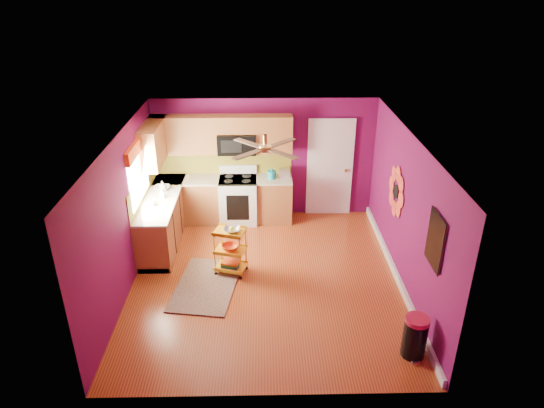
{
  "coord_description": "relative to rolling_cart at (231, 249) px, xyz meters",
  "views": [
    {
      "loc": [
        -0.04,
        -6.87,
        4.77
      ],
      "look_at": [
        0.11,
        0.4,
        1.23
      ],
      "focal_mm": 32.0,
      "sensor_mm": 36.0,
      "label": 1
    }
  ],
  "objects": [
    {
      "name": "teal_kettle",
      "position": [
        0.74,
        1.97,
        0.55
      ],
      "size": [
        0.18,
        0.18,
        0.21
      ],
      "color": "teal",
      "rests_on": "lower_cabinets"
    },
    {
      "name": "left_window",
      "position": [
        -1.62,
        0.83,
        1.27
      ],
      "size": [
        0.08,
        1.35,
        1.08
      ],
      "color": "white",
      "rests_on": "ground"
    },
    {
      "name": "panel_door",
      "position": [
        1.95,
        2.24,
        0.55
      ],
      "size": [
        0.95,
        0.11,
        2.15
      ],
      "color": "white",
      "rests_on": "ground"
    },
    {
      "name": "counter_cup",
      "position": [
        -1.42,
        0.77,
        0.52
      ],
      "size": [
        0.13,
        0.13,
        0.11
      ],
      "primitive_type": "imported",
      "color": "white",
      "rests_on": "lower_cabinets"
    },
    {
      "name": "soap_bottle_b",
      "position": [
        -1.37,
        1.46,
        0.55
      ],
      "size": [
        0.13,
        0.13,
        0.17
      ],
      "primitive_type": "imported",
      "color": "white",
      "rests_on": "lower_cabinets"
    },
    {
      "name": "soap_bottle_a",
      "position": [
        -1.3,
        1.08,
        0.56
      ],
      "size": [
        0.08,
        0.08,
        0.18
      ],
      "primitive_type": "imported",
      "color": "#EA3F72",
      "rests_on": "lower_cabinets"
    },
    {
      "name": "electric_range",
      "position": [
        0.05,
        1.95,
        0.01
      ],
      "size": [
        0.76,
        0.66,
        1.13
      ],
      "color": "white",
      "rests_on": "ground"
    },
    {
      "name": "ground",
      "position": [
        0.6,
        -0.22,
        -0.47
      ],
      "size": [
        5.0,
        5.0,
        0.0
      ],
      "primitive_type": "plane",
      "color": "maroon",
      "rests_on": "ground"
    },
    {
      "name": "upper_cabinetry",
      "position": [
        -0.64,
        1.95,
        1.33
      ],
      "size": [
        2.8,
        2.3,
        1.26
      ],
      "color": "brown",
      "rests_on": "ground"
    },
    {
      "name": "counter_dish",
      "position": [
        -1.38,
        1.44,
        0.5
      ],
      "size": [
        0.28,
        0.28,
        0.07
      ],
      "primitive_type": "imported",
      "color": "white",
      "rests_on": "lower_cabinets"
    },
    {
      "name": "shag_rug",
      "position": [
        -0.4,
        -0.4,
        -0.46
      ],
      "size": [
        1.18,
        1.68,
        0.02
      ],
      "primitive_type": "cube",
      "rotation": [
        0.0,
        0.0,
        -0.15
      ],
      "color": "black",
      "rests_on": "ground"
    },
    {
      "name": "ceiling_fan",
      "position": [
        0.6,
        -0.02,
        1.82
      ],
      "size": [
        1.01,
        1.01,
        0.26
      ],
      "color": "#BF8C3F",
      "rests_on": "ground"
    },
    {
      "name": "trash_can",
      "position": [
        2.59,
        -2.06,
        -0.16
      ],
      "size": [
        0.37,
        0.38,
        0.62
      ],
      "color": "black",
      "rests_on": "ground"
    },
    {
      "name": "toaster",
      "position": [
        1.0,
        2.06,
        0.56
      ],
      "size": [
        0.22,
        0.15,
        0.18
      ],
      "primitive_type": "cube",
      "color": "beige",
      "rests_on": "lower_cabinets"
    },
    {
      "name": "right_wall_art",
      "position": [
        2.83,
        -0.56,
        0.97
      ],
      "size": [
        0.04,
        2.74,
        1.04
      ],
      "color": "black",
      "rests_on": "ground"
    },
    {
      "name": "rolling_cart",
      "position": [
        0.0,
        0.0,
        0.0
      ],
      "size": [
        0.59,
        0.49,
        0.92
      ],
      "color": "yellow",
      "rests_on": "ground"
    },
    {
      "name": "lower_cabinets",
      "position": [
        -0.75,
        1.59,
        -0.04
      ],
      "size": [
        2.81,
        2.31,
        0.94
      ],
      "color": "brown",
      "rests_on": "ground"
    },
    {
      "name": "room_envelope",
      "position": [
        0.63,
        -0.22,
        1.16
      ],
      "size": [
        4.54,
        5.04,
        2.52
      ],
      "color": "#610B46",
      "rests_on": "ground"
    }
  ]
}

